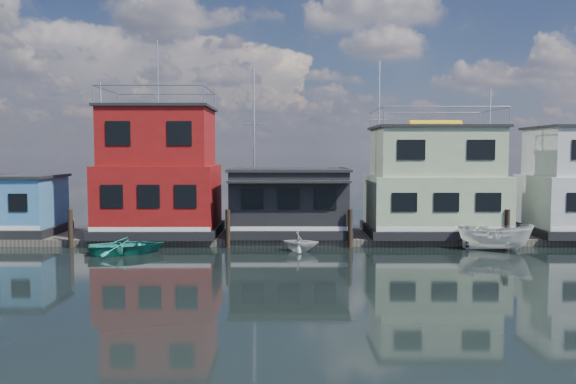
{
  "coord_description": "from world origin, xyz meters",
  "views": [
    {
      "loc": [
        -0.62,
        -22.63,
        5.49
      ],
      "look_at": [
        -0.55,
        12.0,
        3.0
      ],
      "focal_mm": 35.0,
      "sensor_mm": 36.0,
      "label": 1
    }
  ],
  "objects_px": {
    "houseboat_green": "(434,183)",
    "dinghy_white": "(300,241)",
    "houseboat_dark": "(289,201)",
    "houseboat_blue": "(7,205)",
    "houseboat_red": "(159,174)",
    "motorboat": "(495,237)",
    "dinghy_teal": "(127,246)"
  },
  "relations": [
    {
      "from": "houseboat_green",
      "to": "dinghy_white",
      "type": "relative_size",
      "value": 4.03
    },
    {
      "from": "houseboat_dark",
      "to": "houseboat_blue",
      "type": "bearing_deg",
      "value": 179.94
    },
    {
      "from": "houseboat_blue",
      "to": "houseboat_dark",
      "type": "bearing_deg",
      "value": -0.06
    },
    {
      "from": "houseboat_green",
      "to": "houseboat_red",
      "type": "bearing_deg",
      "value": -180.0
    },
    {
      "from": "houseboat_blue",
      "to": "motorboat",
      "type": "height_order",
      "value": "houseboat_blue"
    },
    {
      "from": "houseboat_blue",
      "to": "houseboat_green",
      "type": "xyz_separation_m",
      "value": [
        26.5,
        0.0,
        1.34
      ]
    },
    {
      "from": "dinghy_white",
      "to": "houseboat_red",
      "type": "bearing_deg",
      "value": 78.0
    },
    {
      "from": "motorboat",
      "to": "houseboat_dark",
      "type": "bearing_deg",
      "value": 90.05
    },
    {
      "from": "dinghy_white",
      "to": "dinghy_teal",
      "type": "height_order",
      "value": "dinghy_white"
    },
    {
      "from": "houseboat_red",
      "to": "dinghy_teal",
      "type": "distance_m",
      "value": 5.99
    },
    {
      "from": "dinghy_teal",
      "to": "houseboat_red",
      "type": "bearing_deg",
      "value": -28.42
    },
    {
      "from": "houseboat_red",
      "to": "houseboat_blue",
      "type": "bearing_deg",
      "value": -180.0
    },
    {
      "from": "houseboat_green",
      "to": "dinghy_teal",
      "type": "xyz_separation_m",
      "value": [
        -17.77,
        -4.66,
        -3.13
      ]
    },
    {
      "from": "houseboat_green",
      "to": "houseboat_blue",
      "type": "bearing_deg",
      "value": -180.0
    },
    {
      "from": "houseboat_blue",
      "to": "dinghy_white",
      "type": "bearing_deg",
      "value": -12.28
    },
    {
      "from": "houseboat_dark",
      "to": "dinghy_teal",
      "type": "xyz_separation_m",
      "value": [
        -8.77,
        -4.64,
        -2.0
      ]
    },
    {
      "from": "houseboat_blue",
      "to": "houseboat_red",
      "type": "relative_size",
      "value": 0.54
    },
    {
      "from": "motorboat",
      "to": "dinghy_teal",
      "type": "bearing_deg",
      "value": 110.71
    },
    {
      "from": "houseboat_dark",
      "to": "houseboat_green",
      "type": "xyz_separation_m",
      "value": [
        9.0,
        0.02,
        1.13
      ]
    },
    {
      "from": "houseboat_dark",
      "to": "dinghy_white",
      "type": "relative_size",
      "value": 3.55
    },
    {
      "from": "houseboat_red",
      "to": "houseboat_dark",
      "type": "relative_size",
      "value": 1.6
    },
    {
      "from": "houseboat_dark",
      "to": "dinghy_white",
      "type": "distance_m",
      "value": 4.38
    },
    {
      "from": "houseboat_red",
      "to": "dinghy_white",
      "type": "distance_m",
      "value": 10.1
    },
    {
      "from": "houseboat_blue",
      "to": "motorboat",
      "type": "distance_m",
      "value": 29.23
    },
    {
      "from": "houseboat_dark",
      "to": "houseboat_green",
      "type": "distance_m",
      "value": 9.07
    },
    {
      "from": "motorboat",
      "to": "dinghy_white",
      "type": "relative_size",
      "value": 1.91
    },
    {
      "from": "houseboat_red",
      "to": "motorboat",
      "type": "distance_m",
      "value": 20.09
    },
    {
      "from": "houseboat_red",
      "to": "dinghy_teal",
      "type": "bearing_deg",
      "value": -99.38
    },
    {
      "from": "houseboat_dark",
      "to": "dinghy_teal",
      "type": "bearing_deg",
      "value": -152.14
    },
    {
      "from": "houseboat_green",
      "to": "dinghy_teal",
      "type": "relative_size",
      "value": 2.09
    },
    {
      "from": "motorboat",
      "to": "dinghy_teal",
      "type": "height_order",
      "value": "motorboat"
    },
    {
      "from": "motorboat",
      "to": "dinghy_white",
      "type": "xyz_separation_m",
      "value": [
        -10.86,
        -0.16,
        -0.22
      ]
    }
  ]
}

